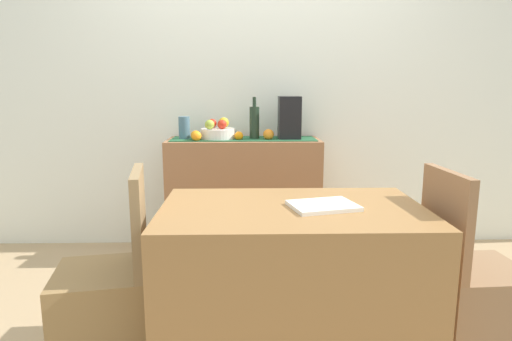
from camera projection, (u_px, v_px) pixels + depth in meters
ground_plane at (259, 313)px, 2.50m from camera, size 6.40×6.40×0.02m
room_wall_rear at (255, 75)px, 3.40m from camera, size 6.40×0.06×2.70m
sideboard_console at (244, 197)px, 3.31m from camera, size 1.13×0.42×0.88m
table_runner at (244, 139)px, 3.23m from camera, size 1.06×0.32×0.01m
fruit_bowl at (218, 134)px, 3.22m from camera, size 0.26×0.26×0.07m
apple_front at (222, 124)px, 3.17m from camera, size 0.07×0.07×0.07m
apple_left at (210, 125)px, 3.15m from camera, size 0.07×0.07×0.07m
apple_rear at (224, 123)px, 3.26m from camera, size 0.08×0.08×0.08m
apple_center at (212, 123)px, 3.27m from camera, size 0.07×0.07×0.07m
wine_bottle at (254, 122)px, 3.21m from camera, size 0.07×0.07×0.31m
coffee_maker at (289, 118)px, 3.21m from camera, size 0.16×0.18×0.31m
ceramic_vase at (184, 128)px, 3.21m from camera, size 0.08×0.08×0.17m
orange_loose_end at (239, 136)px, 3.16m from camera, size 0.06×0.06×0.06m
orange_loose_mid at (268, 134)px, 3.18m from camera, size 0.08×0.08×0.08m
orange_loose_far at (196, 135)px, 3.18m from camera, size 0.07×0.07×0.07m
orange_loose_near_bowl at (196, 136)px, 3.10m from camera, size 0.07×0.07×0.07m
dining_table at (291, 285)px, 1.99m from camera, size 1.16×0.72×0.74m
open_book at (323, 206)px, 1.91m from camera, size 0.32×0.27×0.02m
chair_near_window at (106, 308)px, 1.99m from camera, size 0.46×0.46×0.90m
chair_by_corner at (472, 304)px, 2.03m from camera, size 0.42×0.42×0.90m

